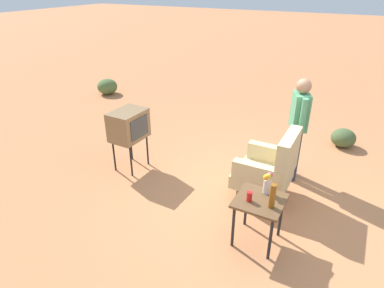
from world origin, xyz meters
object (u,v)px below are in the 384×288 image
object	(u,v)px
bottle_tall_amber	(272,196)
flower_vase	(267,182)
side_table	(259,206)
tv_on_stand	(129,126)
armchair	(270,168)
soda_can_red	(249,196)
person_standing	(298,124)

from	to	relation	value
bottle_tall_amber	flower_vase	distance (m)	0.28
side_table	bottle_tall_amber	distance (m)	0.30
tv_on_stand	armchair	bearing A→B (deg)	96.42
armchair	flower_vase	size ratio (longest dim) A/B	4.00
tv_on_stand	soda_can_red	bearing A→B (deg)	71.29
bottle_tall_amber	flower_vase	size ratio (longest dim) A/B	1.13
side_table	bottle_tall_amber	xyz separation A→B (m)	(0.08, 0.15, 0.24)
person_standing	side_table	bearing A→B (deg)	-0.68
armchair	tv_on_stand	world-z (taller)	armchair
person_standing	soda_can_red	distance (m)	1.82
side_table	bottle_tall_amber	world-z (taller)	bottle_tall_amber
tv_on_stand	flower_vase	xyz separation A→B (m)	(0.54, 2.48, -0.01)
tv_on_stand	person_standing	xyz separation A→B (m)	(-1.00, 2.48, 0.16)
flower_vase	bottle_tall_amber	bearing A→B (deg)	28.00
bottle_tall_amber	armchair	bearing A→B (deg)	-163.98
armchair	person_standing	world-z (taller)	person_standing
soda_can_red	flower_vase	xyz separation A→B (m)	(-0.25, 0.13, 0.09)
person_standing	soda_can_red	bearing A→B (deg)	-4.02
armchair	flower_vase	distance (m)	0.86
armchair	bottle_tall_amber	distance (m)	1.12
side_table	soda_can_red	bearing A→B (deg)	-52.19
person_standing	soda_can_red	xyz separation A→B (m)	(1.80, -0.13, -0.26)
armchair	person_standing	bearing A→B (deg)	167.19
side_table	tv_on_stand	distance (m)	2.57
person_standing	soda_can_red	size ratio (longest dim) A/B	13.44
soda_can_red	tv_on_stand	bearing A→B (deg)	-108.71
person_standing	flower_vase	xyz separation A→B (m)	(1.54, 0.00, -0.17)
side_table	soda_can_red	distance (m)	0.20
armchair	side_table	xyz separation A→B (m)	(0.97, 0.15, 0.03)
tv_on_stand	soda_can_red	size ratio (longest dim) A/B	8.44
side_table	flower_vase	world-z (taller)	flower_vase
tv_on_stand	bottle_tall_amber	size ratio (longest dim) A/B	3.43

